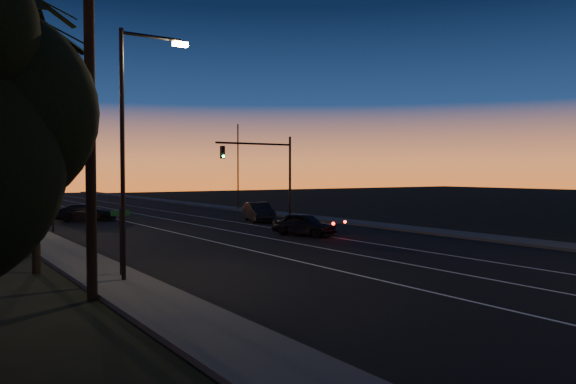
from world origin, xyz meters
TOP-DOWN VIEW (x-y plane):
  - road at (0.00, 30.00)m, footprint 20.00×170.00m
  - sidewalk_left at (-11.20, 30.00)m, footprint 2.40×170.00m
  - sidewalk_right at (11.20, 30.00)m, footprint 2.40×170.00m
  - lane_stripe_left at (-3.00, 30.00)m, footprint 0.12×160.00m
  - lane_stripe_mid at (0.50, 30.00)m, footprint 0.12×160.00m
  - lane_stripe_right at (4.00, 30.00)m, footprint 0.12×160.00m
  - palm_near at (-12.60, 18.00)m, footprint 4.25×4.16m
  - palm_mid at (-13.20, 24.00)m, footprint 4.25×4.16m
  - palm_far at (-12.20, 30.00)m, footprint 4.25×4.16m
  - streetlight_left_near at (-10.70, 20.00)m, footprint 2.55×0.26m
  - streetlight_left_far at (-10.69, 38.00)m, footprint 2.55×0.26m
  - street_sign at (-10.80, 21.00)m, footprint 0.70×0.06m
  - signal_mast at (7.14, 39.99)m, footprint 7.10×0.41m
  - signal_post at (-9.50, 39.98)m, footprint 0.28×0.37m
  - far_pole_right at (11.00, 52.00)m, footprint 0.14×0.14m
  - lead_car at (3.08, 28.79)m, footprint 3.23×4.92m
  - right_car at (5.83, 39.05)m, footprint 2.86×4.95m
  - cross_car at (-5.65, 47.10)m, footprint 5.16×3.31m

SIDE VIEW (x-z plane):
  - road at x=0.00m, z-range 0.00..0.01m
  - lane_stripe_left at x=-3.00m, z-range 0.01..0.02m
  - lane_stripe_mid at x=0.50m, z-range 0.01..0.02m
  - lane_stripe_right at x=4.00m, z-range 0.01..0.02m
  - sidewalk_left at x=-11.20m, z-range 0.00..0.16m
  - sidewalk_right at x=11.20m, z-range 0.00..0.16m
  - cross_car at x=-5.65m, z-range 0.01..1.40m
  - lead_car at x=3.08m, z-range 0.01..1.44m
  - right_car at x=5.83m, z-range 0.01..1.56m
  - street_sign at x=-10.80m, z-range 0.36..2.96m
  - signal_post at x=-9.50m, z-range 0.79..4.99m
  - far_pole_right at x=11.00m, z-range 0.00..9.00m
  - signal_mast at x=7.14m, z-range 1.28..8.28m
  - streetlight_left_far at x=-10.69m, z-range 0.81..9.31m
  - streetlight_left_near at x=-10.70m, z-range 0.82..9.82m
  - palm_mid at x=-13.20m, z-range 1.24..11.27m
  - palm_near at x=-12.60m, z-range 1.31..12.84m
  - palm_far at x=-12.20m, z-range 1.35..13.88m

